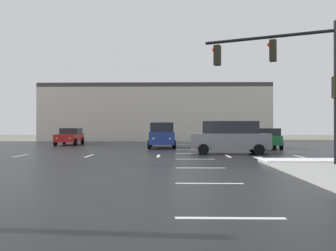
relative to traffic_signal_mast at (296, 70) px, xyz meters
name	(u,v)px	position (x,y,z in m)	size (l,w,h in m)	color
ground_plane	(193,156)	(-4.23, 4.87, -4.16)	(120.00, 120.00, 0.00)	slate
road_asphalt	(193,156)	(-4.23, 4.87, -4.15)	(44.00, 44.00, 0.02)	black
snow_strip_curbside	(307,160)	(0.77, 0.87, -3.99)	(4.00, 1.60, 0.06)	white
lane_markings	(217,158)	(-3.03, 3.49, -4.14)	(36.15, 36.15, 0.01)	silver
traffic_signal_mast	(296,70)	(0.00, 0.00, 0.00)	(5.42, 2.45, 5.98)	black
strip_building_background	(156,113)	(-7.80, 29.67, -0.70)	(27.54, 8.00, 6.91)	beige
sedan_green	(266,138)	(1.82, 12.35, -3.31)	(2.44, 4.68, 1.58)	#195933
suv_grey	(230,137)	(-1.88, 6.65, -3.07)	(4.93, 2.41, 2.03)	slate
suv_blue	(162,135)	(-6.36, 13.44, -3.07)	(2.29, 4.89, 2.03)	navy
sedan_red	(70,136)	(-15.34, 18.15, -3.31)	(2.20, 4.61, 1.58)	#B21919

